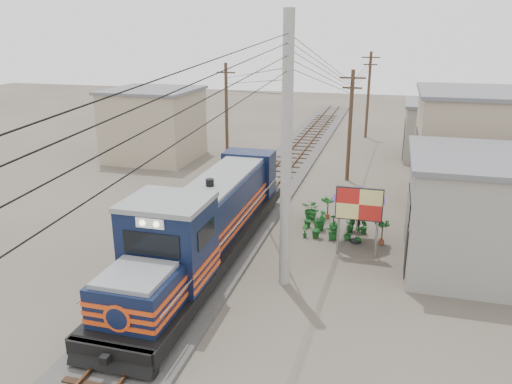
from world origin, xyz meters
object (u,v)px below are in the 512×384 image
(locomotive, at_px, (206,225))
(market_umbrella, at_px, (359,193))
(vendor, at_px, (356,214))
(billboard, at_px, (359,206))

(locomotive, height_order, market_umbrella, locomotive)
(market_umbrella, relative_size, vendor, 1.83)
(market_umbrella, bearing_deg, billboard, -85.42)
(billboard, bearing_deg, vendor, 95.55)
(locomotive, relative_size, billboard, 5.01)
(market_umbrella, height_order, vendor, market_umbrella)
(billboard, xyz_separation_m, market_umbrella, (-0.11, 1.35, 0.16))
(locomotive, xyz_separation_m, billboard, (5.98, 2.35, 0.58))
(locomotive, relative_size, market_umbrella, 4.86)
(billboard, relative_size, market_umbrella, 0.97)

